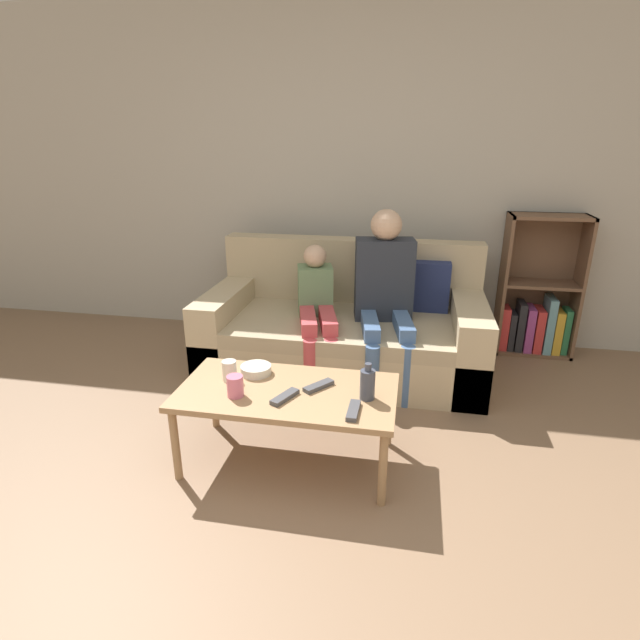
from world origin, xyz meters
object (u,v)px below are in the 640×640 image
tv_remote_2 (353,410)px  snack_bowl (256,370)px  cup_far (229,371)px  cup_near (235,386)px  coffee_table (287,396)px  couch (345,330)px  bookshelf (536,303)px  person_child (317,306)px  person_adult (385,286)px  tv_remote_1 (319,386)px  tv_remote_0 (285,397)px  bottle (367,384)px

tv_remote_2 → snack_bowl: bearing=152.2°
snack_bowl → cup_far: bearing=-138.3°
cup_near → coffee_table: bearing=25.8°
couch → bookshelf: 1.51m
coffee_table → snack_bowl: snack_bowl is taller
person_child → snack_bowl: size_ratio=5.51×
bookshelf → snack_bowl: bookshelf is taller
snack_bowl → tv_remote_2: bearing=-28.4°
person_adult → tv_remote_1: 1.12m
tv_remote_1 → person_child: bearing=140.0°
coffee_table → cup_far: (-0.31, 0.04, 0.09)m
cup_far → tv_remote_0: bearing=-23.1°
bottle → tv_remote_2: bearing=-108.5°
coffee_table → cup_near: (-0.23, -0.11, 0.09)m
person_adult → cup_far: size_ratio=10.83×
bookshelf → snack_bowl: 2.37m
tv_remote_2 → bottle: bottle is taller
couch → tv_remote_2: couch is taller
tv_remote_0 → tv_remote_2: same height
cup_far → tv_remote_0: cup_far is taller
couch → tv_remote_0: couch is taller
person_adult → tv_remote_2: person_adult is taller
person_adult → person_child: bearing=177.8°
tv_remote_1 → bookshelf: bearing=89.4°
tv_remote_0 → snack_bowl: size_ratio=1.07×
person_adult → person_child: (-0.46, -0.06, -0.15)m
cup_far → tv_remote_1: (0.47, 0.00, -0.04)m
person_child → tv_remote_2: person_child is taller
cup_far → person_adult: bearing=56.2°
snack_bowl → bottle: bottle is taller
tv_remote_1 → coffee_table: bearing=-125.2°
couch → bottle: (0.28, -1.22, 0.22)m
cup_near → tv_remote_0: size_ratio=0.61×
cup_near → tv_remote_2: cup_near is taller
bookshelf → tv_remote_1: bookshelf is taller
tv_remote_0 → bottle: size_ratio=0.95×
bottle → couch: bearing=102.7°
tv_remote_2 → bottle: (0.05, 0.14, 0.07)m
couch → cup_far: couch is taller
cup_near → bottle: bottle is taller
couch → cup_far: (-0.44, -1.16, 0.19)m
person_child → tv_remote_2: (0.41, -1.21, -0.08)m
cup_far → person_child: bearing=75.6°
cup_far → tv_remote_2: 0.70m
bookshelf → cup_far: (-1.84, -1.71, 0.08)m
bottle → cup_near: bearing=-171.5°
couch → tv_remote_1: couch is taller
snack_bowl → bottle: 0.63m
bookshelf → cup_far: size_ratio=10.04×
cup_far → tv_remote_2: (0.67, -0.20, -0.04)m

